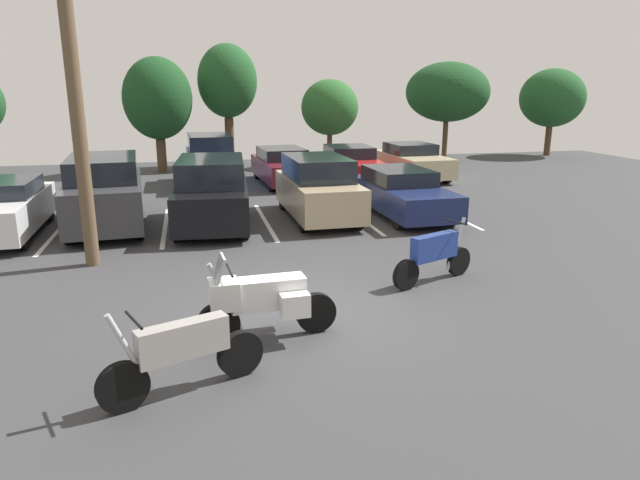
{
  "coord_description": "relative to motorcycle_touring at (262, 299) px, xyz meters",
  "views": [
    {
      "loc": [
        -1.78,
        -9.18,
        3.82
      ],
      "look_at": [
        0.5,
        0.83,
        1.06
      ],
      "focal_mm": 32.05,
      "sensor_mm": 36.0,
      "label": 1
    }
  ],
  "objects": [
    {
      "name": "ground",
      "position": [
        0.81,
        0.93,
        -0.71
      ],
      "size": [
        44.0,
        44.0,
        0.1
      ],
      "primitive_type": "cube",
      "color": "#38383A"
    },
    {
      "name": "motorcycle_touring",
      "position": [
        0.0,
        0.0,
        0.0
      ],
      "size": [
        2.21,
        0.94,
        1.4
      ],
      "color": "black",
      "rests_on": "ground"
    },
    {
      "name": "motorcycle_second",
      "position": [
        3.7,
        1.91,
        -0.09
      ],
      "size": [
        2.0,
        1.0,
        1.24
      ],
      "color": "black",
      "rests_on": "ground"
    },
    {
      "name": "motorcycle_third",
      "position": [
        -1.2,
        -1.42,
        -0.09
      ],
      "size": [
        2.1,
        0.98,
        1.29
      ],
      "color": "black",
      "rests_on": "ground"
    },
    {
      "name": "parking_stripes",
      "position": [
        -0.33,
        8.0,
        -0.66
      ],
      "size": [
        14.39,
        4.84,
        0.01
      ],
      "color": "silver",
      "rests_on": "ground"
    },
    {
      "name": "car_white",
      "position": [
        -5.87,
        7.9,
        0.07
      ],
      "size": [
        1.95,
        4.65,
        1.46
      ],
      "color": "white",
      "rests_on": "ground"
    },
    {
      "name": "car_charcoal",
      "position": [
        -3.32,
        8.31,
        0.33
      ],
      "size": [
        2.3,
        4.88,
        1.97
      ],
      "color": "#38383D",
      "rests_on": "ground"
    },
    {
      "name": "car_black",
      "position": [
        -0.42,
        7.75,
        0.29
      ],
      "size": [
        2.25,
        4.47,
        1.9
      ],
      "color": "black",
      "rests_on": "ground"
    },
    {
      "name": "car_tan",
      "position": [
        2.7,
        8.1,
        0.25
      ],
      "size": [
        1.88,
        4.49,
        1.84
      ],
      "color": "tan",
      "rests_on": "ground"
    },
    {
      "name": "car_navy",
      "position": [
        5.31,
        7.99,
        0.03
      ],
      "size": [
        1.97,
        4.79,
        1.39
      ],
      "color": "navy",
      "rests_on": "ground"
    },
    {
      "name": "car_far_blue",
      "position": [
        -0.16,
        14.95,
        0.33
      ],
      "size": [
        1.9,
        4.34,
        1.98
      ],
      "color": "#2D519E",
      "rests_on": "ground"
    },
    {
      "name": "car_far_maroon",
      "position": [
        2.69,
        14.63,
        0.05
      ],
      "size": [
        2.08,
        4.81,
        1.43
      ],
      "color": "maroon",
      "rests_on": "ground"
    },
    {
      "name": "car_far_red",
      "position": [
        5.55,
        14.55,
        0.04
      ],
      "size": [
        2.08,
        4.92,
        1.43
      ],
      "color": "maroon",
      "rests_on": "ground"
    },
    {
      "name": "car_far_champagne",
      "position": [
        8.4,
        14.88,
        0.06
      ],
      "size": [
        2.08,
        4.63,
        1.46
      ],
      "color": "#C1B289",
      "rests_on": "ground"
    },
    {
      "name": "utility_pole",
      "position": [
        -3.2,
        4.66,
        3.96
      ],
      "size": [
        0.55,
        1.78,
        8.99
      ],
      "color": "brown",
      "rests_on": "ground"
    },
    {
      "name": "tree_center_left",
      "position": [
        1.0,
        20.3,
        3.39
      ],
      "size": [
        2.82,
        2.82,
        5.82
      ],
      "color": "#4C3823",
      "rests_on": "ground"
    },
    {
      "name": "tree_left",
      "position": [
        -2.23,
        19.1,
        2.64
      ],
      "size": [
        3.07,
        3.07,
        5.14
      ],
      "color": "#4C3823",
      "rests_on": "ground"
    },
    {
      "name": "tree_rear",
      "position": [
        19.14,
        21.09,
        2.55
      ],
      "size": [
        3.57,
        3.57,
        4.83
      ],
      "color": "#4C3823",
      "rests_on": "ground"
    },
    {
      "name": "tree_center_right",
      "position": [
        12.83,
        21.25,
        2.89
      ],
      "size": [
        4.49,
        4.49,
        5.14
      ],
      "color": "#4C3823",
      "rests_on": "ground"
    },
    {
      "name": "tree_far_right",
      "position": [
        5.83,
        19.45,
        2.19
      ],
      "size": [
        2.78,
        2.78,
        4.19
      ],
      "color": "#4C3823",
      "rests_on": "ground"
    }
  ]
}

